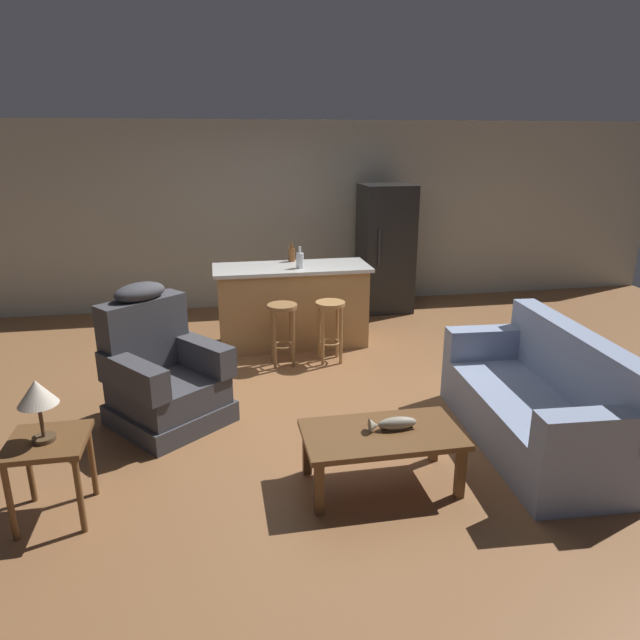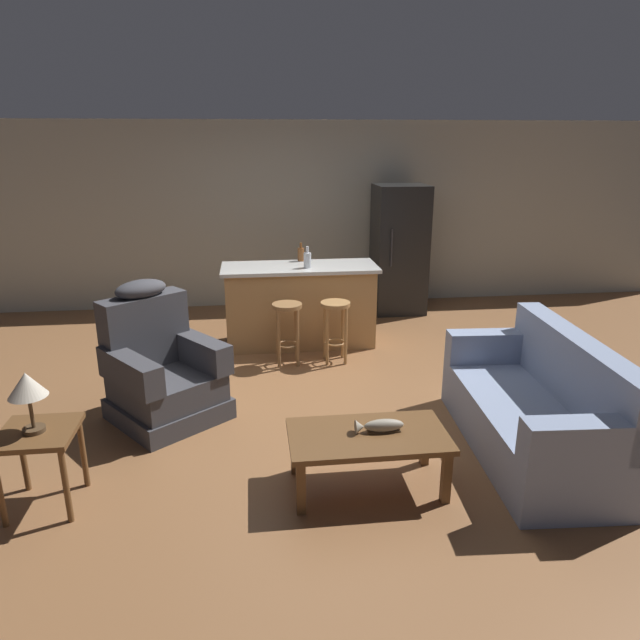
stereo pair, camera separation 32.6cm
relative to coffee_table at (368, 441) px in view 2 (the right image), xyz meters
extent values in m
plane|color=brown|center=(-0.21, 1.66, -0.36)|extent=(12.00, 12.00, 0.00)
cube|color=#B2B2A3|center=(-0.21, 4.79, 0.94)|extent=(12.00, 0.05, 2.60)
cube|color=brown|center=(0.00, 0.00, 0.04)|extent=(1.10, 0.60, 0.04)
cube|color=brown|center=(-0.49, -0.24, -0.17)|extent=(0.06, 0.06, 0.38)
cube|color=brown|center=(0.49, -0.24, -0.17)|extent=(0.06, 0.06, 0.38)
cube|color=brown|center=(-0.49, 0.24, -0.17)|extent=(0.06, 0.06, 0.38)
cube|color=brown|center=(0.49, 0.24, -0.17)|extent=(0.06, 0.06, 0.38)
cube|color=#4C3823|center=(0.11, 0.02, 0.06)|extent=(0.22, 0.07, 0.01)
ellipsoid|color=#9E937F|center=(0.11, 0.02, 0.10)|extent=(0.28, 0.09, 0.09)
cone|color=#9E937F|center=(-0.06, 0.02, 0.10)|extent=(0.06, 0.10, 0.10)
cube|color=#8493B2|center=(1.34, 0.34, -0.26)|extent=(0.96, 1.95, 0.20)
cube|color=#8493B2|center=(1.34, 0.34, -0.05)|extent=(0.96, 1.95, 0.22)
cube|color=#8493B2|center=(1.66, 0.32, 0.32)|extent=(0.32, 1.91, 0.52)
cube|color=#8493B2|center=(1.29, -0.51, 0.20)|extent=(0.85, 0.25, 0.28)
cube|color=#8493B2|center=(1.40, 1.19, 0.20)|extent=(0.85, 0.25, 0.28)
cube|color=#3D3D42|center=(-1.53, 1.23, -0.27)|extent=(1.18, 1.18, 0.18)
cube|color=#3D3D42|center=(-1.53, 1.23, -0.06)|extent=(1.09, 1.09, 0.24)
cube|color=#3D3D42|center=(-1.71, 1.47, 0.38)|extent=(0.74, 0.66, 0.64)
ellipsoid|color=#3D3D42|center=(-1.71, 1.47, 0.76)|extent=(0.53, 0.49, 0.16)
cube|color=#3D3D42|center=(-1.25, 1.42, 0.19)|extent=(0.64, 0.74, 0.26)
cube|color=#3D3D42|center=(-1.77, 1.01, 0.19)|extent=(0.64, 0.74, 0.26)
cube|color=brown|center=(-2.17, 0.05, 0.18)|extent=(0.48, 0.48, 0.04)
cylinder|color=brown|center=(-1.97, -0.15, -0.10)|extent=(0.04, 0.04, 0.52)
cylinder|color=brown|center=(-2.37, 0.25, -0.10)|extent=(0.04, 0.04, 0.52)
cylinder|color=brown|center=(-1.97, 0.25, -0.10)|extent=(0.04, 0.04, 0.52)
cylinder|color=#4C3823|center=(-2.18, 0.04, 0.21)|extent=(0.14, 0.14, 0.03)
cylinder|color=#4C3823|center=(-2.18, 0.04, 0.34)|extent=(0.02, 0.02, 0.22)
cone|color=beige|center=(-2.18, 0.04, 0.53)|extent=(0.24, 0.24, 0.16)
cube|color=#AD7F4C|center=(-0.21, 3.01, 0.09)|extent=(1.71, 0.63, 0.91)
cube|color=silver|center=(-0.21, 3.01, 0.57)|extent=(1.80, 0.70, 0.04)
cylinder|color=olive|center=(-0.40, 2.38, 0.30)|extent=(0.32, 0.32, 0.04)
torus|color=olive|center=(-0.40, 2.38, -0.14)|extent=(0.23, 0.23, 0.02)
cylinder|color=olive|center=(-0.50, 2.28, -0.04)|extent=(0.04, 0.04, 0.64)
cylinder|color=olive|center=(-0.30, 2.28, -0.04)|extent=(0.04, 0.04, 0.64)
cylinder|color=olive|center=(-0.50, 2.48, -0.04)|extent=(0.04, 0.04, 0.64)
cylinder|color=olive|center=(-0.30, 2.48, -0.04)|extent=(0.04, 0.04, 0.64)
cylinder|color=#A87A47|center=(0.12, 2.38, 0.30)|extent=(0.32, 0.32, 0.04)
torus|color=#A87A47|center=(0.12, 2.38, -0.14)|extent=(0.23, 0.23, 0.02)
cylinder|color=#A87A47|center=(0.02, 2.28, -0.04)|extent=(0.04, 0.04, 0.64)
cylinder|color=#A87A47|center=(0.22, 2.28, -0.04)|extent=(0.04, 0.04, 0.64)
cylinder|color=#A87A47|center=(0.02, 2.48, -0.04)|extent=(0.04, 0.04, 0.64)
cylinder|color=#A87A47|center=(0.22, 2.48, -0.04)|extent=(0.04, 0.04, 0.64)
cube|color=black|center=(1.29, 4.21, 0.52)|extent=(0.70, 0.66, 1.76)
cylinder|color=#333338|center=(1.09, 3.86, 0.60)|extent=(0.02, 0.02, 0.50)
cylinder|color=brown|center=(-0.17, 3.28, 0.66)|extent=(0.08, 0.08, 0.15)
cylinder|color=brown|center=(-0.17, 3.28, 0.77)|extent=(0.03, 0.03, 0.07)
cylinder|color=silver|center=(-0.13, 2.90, 0.67)|extent=(0.09, 0.09, 0.17)
cylinder|color=silver|center=(-0.13, 2.90, 0.79)|extent=(0.03, 0.03, 0.07)
camera|label=1|loc=(-1.07, -3.38, 2.00)|focal=32.00mm
camera|label=2|loc=(-0.75, -3.43, 2.00)|focal=32.00mm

